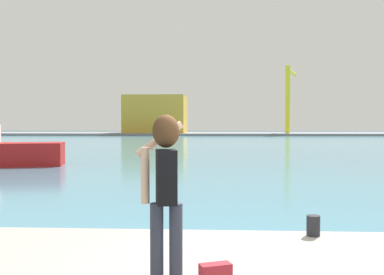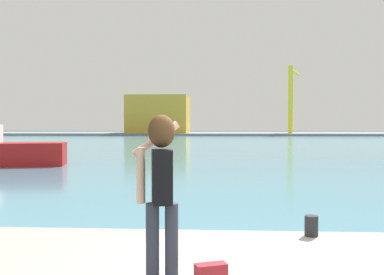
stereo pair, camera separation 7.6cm
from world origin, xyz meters
name	(u,v)px [view 1 (the left image)]	position (x,y,z in m)	size (l,w,h in m)	color
ground_plane	(220,143)	(0.00, 50.00, 0.00)	(220.00, 220.00, 0.00)	#334751
harbor_water	(220,142)	(0.00, 52.00, 0.01)	(140.00, 100.00, 0.02)	teal
far_shore_dock	(218,134)	(0.00, 92.00, 0.24)	(140.00, 20.00, 0.49)	gray
person_photographer	(165,180)	(-1.15, -0.23, 1.67)	(0.53, 0.55, 1.74)	#2D3342
handbag	(215,275)	(-0.62, -0.36, 0.73)	(0.32, 0.14, 0.24)	maroon
harbor_bollard	(313,226)	(0.82, 1.73, 0.76)	(0.20, 0.20, 0.30)	black
warehouse_left	(156,115)	(-13.73, 90.54, 4.55)	(13.07, 11.96, 8.12)	gold
port_crane	(289,92)	(14.89, 87.33, 9.14)	(4.03, 10.22, 14.05)	yellow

